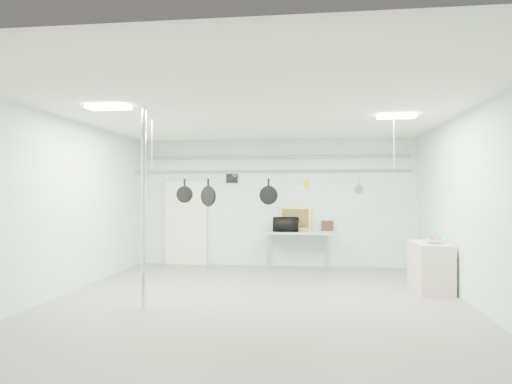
# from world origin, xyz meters

# --- Properties ---
(floor) EXTENTS (8.00, 8.00, 0.00)m
(floor) POSITION_xyz_m (0.00, 0.00, 0.00)
(floor) COLOR gray
(floor) RESTS_ON ground
(ceiling) EXTENTS (7.00, 8.00, 0.02)m
(ceiling) POSITION_xyz_m (0.00, 0.00, 3.19)
(ceiling) COLOR silver
(ceiling) RESTS_ON back_wall
(back_wall) EXTENTS (7.00, 0.02, 3.20)m
(back_wall) POSITION_xyz_m (0.00, 3.99, 1.60)
(back_wall) COLOR silver
(back_wall) RESTS_ON floor
(right_wall) EXTENTS (0.02, 8.00, 3.20)m
(right_wall) POSITION_xyz_m (3.49, 0.00, 1.60)
(right_wall) COLOR silver
(right_wall) RESTS_ON floor
(door) EXTENTS (1.10, 0.10, 2.20)m
(door) POSITION_xyz_m (-2.30, 3.94, 1.05)
(door) COLOR silver
(door) RESTS_ON floor
(wall_vent) EXTENTS (0.30, 0.04, 0.30)m
(wall_vent) POSITION_xyz_m (-1.10, 3.97, 2.25)
(wall_vent) COLOR black
(wall_vent) RESTS_ON back_wall
(conduit_pipe) EXTENTS (6.60, 0.07, 0.07)m
(conduit_pipe) POSITION_xyz_m (0.00, 3.90, 2.75)
(conduit_pipe) COLOR gray
(conduit_pipe) RESTS_ON back_wall
(chrome_pole) EXTENTS (0.08, 0.08, 3.20)m
(chrome_pole) POSITION_xyz_m (-1.70, -0.60, 1.60)
(chrome_pole) COLOR silver
(chrome_pole) RESTS_ON floor
(prep_table) EXTENTS (1.60, 0.70, 0.91)m
(prep_table) POSITION_xyz_m (0.60, 3.60, 0.83)
(prep_table) COLOR #9AB5A5
(prep_table) RESTS_ON floor
(side_cabinet) EXTENTS (0.60, 1.20, 0.90)m
(side_cabinet) POSITION_xyz_m (3.15, 1.40, 0.45)
(side_cabinet) COLOR beige
(side_cabinet) RESTS_ON floor
(pot_rack) EXTENTS (4.80, 0.06, 1.00)m
(pot_rack) POSITION_xyz_m (0.20, 0.30, 2.23)
(pot_rack) COLOR #B7B7BC
(pot_rack) RESTS_ON ceiling
(light_panel_left) EXTENTS (0.65, 0.30, 0.05)m
(light_panel_left) POSITION_xyz_m (-2.20, -0.80, 3.16)
(light_panel_left) COLOR white
(light_panel_left) RESTS_ON ceiling
(light_panel_right) EXTENTS (0.65, 0.30, 0.05)m
(light_panel_right) POSITION_xyz_m (2.40, 0.60, 3.16)
(light_panel_right) COLOR white
(light_panel_right) RESTS_ON ceiling
(microwave) EXTENTS (0.63, 0.44, 0.34)m
(microwave) POSITION_xyz_m (0.31, 3.55, 1.08)
(microwave) COLOR black
(microwave) RESTS_ON prep_table
(coffee_canister) EXTENTS (0.19, 0.19, 0.22)m
(coffee_canister) POSITION_xyz_m (0.54, 3.51, 1.02)
(coffee_canister) COLOR silver
(coffee_canister) RESTS_ON prep_table
(painting_large) EXTENTS (0.78, 0.14, 0.58)m
(painting_large) POSITION_xyz_m (0.53, 3.90, 1.20)
(painting_large) COLOR gold
(painting_large) RESTS_ON prep_table
(painting_small) EXTENTS (0.31, 0.11, 0.25)m
(painting_small) POSITION_xyz_m (1.32, 3.90, 1.03)
(painting_small) COLOR black
(painting_small) RESTS_ON prep_table
(fruit_bowl) EXTENTS (0.40, 0.40, 0.08)m
(fruit_bowl) POSITION_xyz_m (3.17, 1.18, 0.94)
(fruit_bowl) COLOR silver
(fruit_bowl) RESTS_ON side_cabinet
(skillet_left) EXTENTS (0.30, 0.07, 0.40)m
(skillet_left) POSITION_xyz_m (-1.30, 0.30, 1.88)
(skillet_left) COLOR black
(skillet_left) RESTS_ON pot_rack
(skillet_mid) EXTENTS (0.34, 0.24, 0.50)m
(skillet_mid) POSITION_xyz_m (-0.87, 0.30, 1.84)
(skillet_mid) COLOR black
(skillet_mid) RESTS_ON pot_rack
(skillet_right) EXTENTS (0.33, 0.11, 0.43)m
(skillet_right) POSITION_xyz_m (0.19, 0.30, 1.87)
(skillet_right) COLOR black
(skillet_right) RESTS_ON pot_rack
(whisk) EXTENTS (0.21, 0.21, 0.33)m
(whisk) POSITION_xyz_m (0.70, 0.30, 1.92)
(whisk) COLOR silver
(whisk) RESTS_ON pot_rack
(grater) EXTENTS (0.08, 0.02, 0.20)m
(grater) POSITION_xyz_m (0.85, 0.30, 1.99)
(grater) COLOR gold
(grater) RESTS_ON pot_rack
(saucepan) EXTENTS (0.16, 0.10, 0.28)m
(saucepan) POSITION_xyz_m (1.72, 0.30, 1.95)
(saucepan) COLOR silver
(saucepan) RESTS_ON pot_rack
(fruit_cluster) EXTENTS (0.24, 0.24, 0.09)m
(fruit_cluster) POSITION_xyz_m (3.17, 1.18, 0.98)
(fruit_cluster) COLOR #B51D10
(fruit_cluster) RESTS_ON fruit_bowl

